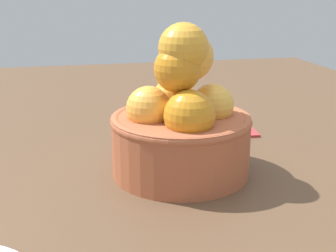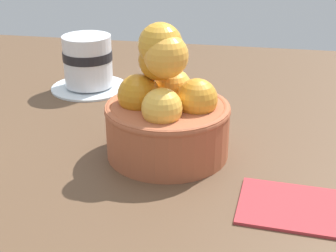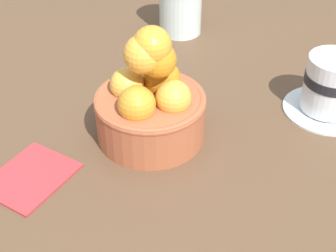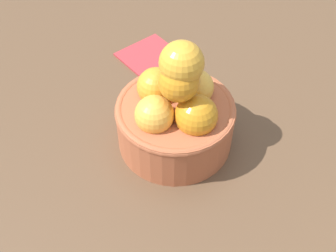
# 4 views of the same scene
# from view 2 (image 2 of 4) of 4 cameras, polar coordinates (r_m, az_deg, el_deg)

# --- Properties ---
(ground_plane) EXTENTS (1.31, 0.93, 0.04)m
(ground_plane) POSITION_cam_2_polar(r_m,az_deg,el_deg) (0.56, -0.05, -5.20)
(ground_plane) COLOR brown
(terracotta_bowl) EXTENTS (0.14, 0.14, 0.15)m
(terracotta_bowl) POSITION_cam_2_polar(r_m,az_deg,el_deg) (0.53, -0.14, 1.77)
(terracotta_bowl) COLOR #AD5938
(terracotta_bowl) RESTS_ON ground_plane
(coffee_cup) EXTENTS (0.11, 0.11, 0.08)m
(coffee_cup) POSITION_cam_2_polar(r_m,az_deg,el_deg) (0.74, -9.27, 7.13)
(coffee_cup) COLOR white
(coffee_cup) RESTS_ON ground_plane
(folded_napkin) EXTENTS (0.10, 0.09, 0.01)m
(folded_napkin) POSITION_cam_2_polar(r_m,az_deg,el_deg) (0.47, 14.07, -8.92)
(folded_napkin) COLOR #B23338
(folded_napkin) RESTS_ON ground_plane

